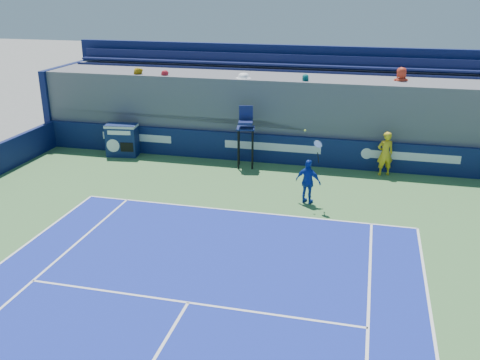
% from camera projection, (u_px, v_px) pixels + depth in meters
% --- Properties ---
extents(ball_person, '(0.74, 0.61, 1.74)m').
position_uv_depth(ball_person, '(385.00, 154.00, 20.53)').
color(ball_person, yellow).
rests_on(ball_person, apron).
extents(back_hoarding, '(20.40, 0.21, 1.20)m').
position_uv_depth(back_hoarding, '(272.00, 149.00, 22.05)').
color(back_hoarding, '#0C1947').
rests_on(back_hoarding, ground).
extents(match_clock, '(1.40, 0.88, 1.40)m').
position_uv_depth(match_clock, '(122.00, 139.00, 22.92)').
color(match_clock, '#0F1D4C').
rests_on(match_clock, ground).
extents(umpire_chair, '(0.82, 0.82, 2.48)m').
position_uv_depth(umpire_chair, '(246.00, 130.00, 21.26)').
color(umpire_chair, black).
rests_on(umpire_chair, ground).
extents(tennis_player, '(0.97, 0.66, 2.57)m').
position_uv_depth(tennis_player, '(308.00, 181.00, 17.93)').
color(tennis_player, '#1437A5').
rests_on(tennis_player, apron).
extents(stadium_seating, '(21.00, 4.05, 4.40)m').
position_uv_depth(stadium_seating, '(281.00, 109.00, 23.48)').
color(stadium_seating, '#59595E').
rests_on(stadium_seating, ground).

